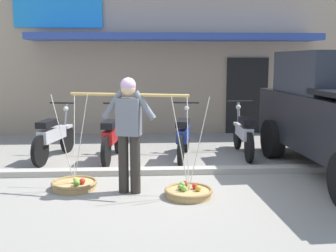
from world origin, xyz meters
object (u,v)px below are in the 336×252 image
at_px(fruit_basket_left_side, 189,192).
at_px(motorcycle_nearest_shop, 54,137).
at_px(fruit_vendor, 129,127).
at_px(fruit_basket_right_side, 75,184).
at_px(motorcycle_second_in_row, 112,137).
at_px(motorcycle_third_in_row, 184,136).
at_px(motorcycle_end_of_row, 243,134).

relative_size(fruit_basket_left_side, motorcycle_nearest_shop, 0.81).
xyz_separation_m(fruit_vendor, fruit_basket_left_side, (0.85, -0.23, -0.90)).
bearing_deg(fruit_basket_right_side, motorcycle_nearest_shop, 110.04).
bearing_deg(fruit_vendor, motorcycle_second_in_row, 101.08).
xyz_separation_m(motorcycle_nearest_shop, motorcycle_third_in_row, (2.56, -0.08, 0.00)).
distance_m(fruit_basket_right_side, motorcycle_third_in_row, 2.65).
height_order(fruit_basket_left_side, motorcycle_third_in_row, fruit_basket_left_side).
xyz_separation_m(motorcycle_nearest_shop, motorcycle_end_of_row, (3.80, 0.10, 0.00)).
bearing_deg(motorcycle_second_in_row, motorcycle_nearest_shop, 172.98).
xyz_separation_m(fruit_basket_left_side, motorcycle_end_of_row, (1.40, 2.52, 0.38)).
relative_size(fruit_vendor, fruit_basket_right_side, 1.18).
bearing_deg(motorcycle_third_in_row, motorcycle_second_in_row, -177.65).
bearing_deg(motorcycle_nearest_shop, motorcycle_end_of_row, 1.54).
height_order(fruit_basket_left_side, motorcycle_nearest_shop, fruit_basket_left_side).
xyz_separation_m(motorcycle_second_in_row, motorcycle_end_of_row, (2.64, 0.24, 0.00)).
distance_m(fruit_vendor, fruit_basket_right_side, 1.26).
xyz_separation_m(fruit_basket_left_side, motorcycle_nearest_shop, (-2.41, 2.42, 0.38)).
bearing_deg(motorcycle_nearest_shop, motorcycle_third_in_row, -1.90).
relative_size(fruit_basket_left_side, motorcycle_second_in_row, 0.80).
distance_m(fruit_basket_left_side, motorcycle_end_of_row, 2.91).
height_order(motorcycle_second_in_row, motorcycle_third_in_row, same).
height_order(fruit_vendor, fruit_basket_left_side, fruit_vendor).
relative_size(motorcycle_nearest_shop, motorcycle_end_of_row, 0.98).
height_order(motorcycle_nearest_shop, motorcycle_end_of_row, same).
distance_m(motorcycle_nearest_shop, motorcycle_second_in_row, 1.17).
bearing_deg(fruit_basket_right_side, motorcycle_third_in_row, 45.25).
height_order(fruit_vendor, motorcycle_nearest_shop, fruit_vendor).
xyz_separation_m(fruit_basket_left_side, motorcycle_third_in_row, (0.15, 2.33, 0.38)).
bearing_deg(motorcycle_second_in_row, motorcycle_end_of_row, 5.28).
bearing_deg(motorcycle_end_of_row, fruit_basket_left_side, -118.99).
xyz_separation_m(fruit_vendor, motorcycle_nearest_shop, (-1.56, 2.18, -0.53)).
xyz_separation_m(fruit_vendor, motorcycle_second_in_row, (-0.40, 2.04, -0.53)).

